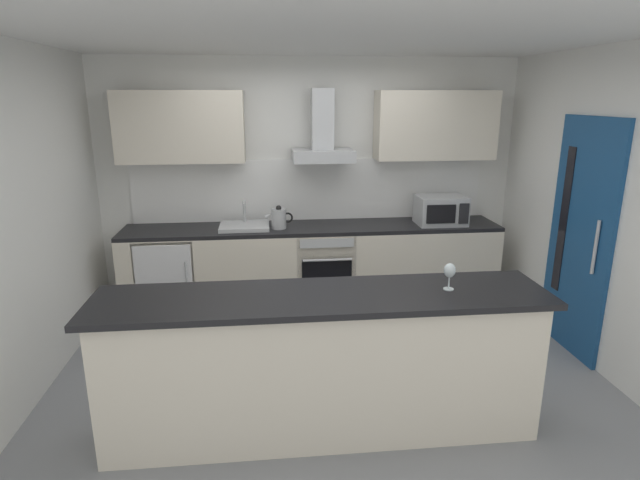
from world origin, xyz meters
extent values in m
cube|color=gray|center=(0.00, 0.00, -0.01)|extent=(5.43, 4.44, 0.02)
cube|color=white|center=(0.00, 0.00, 2.61)|extent=(5.43, 4.44, 0.02)
cube|color=white|center=(0.00, 1.78, 1.30)|extent=(5.43, 0.12, 2.60)
cube|color=white|center=(-2.28, 0.00, 1.30)|extent=(0.12, 4.44, 2.60)
cube|color=white|center=(2.28, 0.00, 1.30)|extent=(0.12, 4.44, 2.60)
cube|color=white|center=(0.00, 1.71, 1.23)|extent=(3.77, 0.02, 0.66)
cube|color=beige|center=(0.00, 1.40, 0.43)|extent=(3.90, 0.60, 0.86)
cube|color=black|center=(0.00, 1.40, 0.88)|extent=(3.90, 0.60, 0.04)
cube|color=beige|center=(-0.14, -0.75, 0.48)|extent=(2.81, 0.52, 0.95)
cube|color=black|center=(-0.14, -0.75, 0.97)|extent=(2.91, 0.64, 0.04)
cube|color=beige|center=(-1.30, 1.55, 1.91)|extent=(1.25, 0.32, 0.70)
cube|color=beige|center=(1.30, 1.55, 1.91)|extent=(1.25, 0.32, 0.70)
cube|color=navy|center=(2.20, 0.23, 1.02)|extent=(0.04, 0.85, 2.05)
cube|color=black|center=(2.18, 0.46, 1.13)|extent=(0.01, 0.11, 1.31)
cylinder|color=#B7BABC|center=(2.16, -0.05, 1.02)|extent=(0.03, 0.03, 0.45)
cube|color=slate|center=(0.11, 1.38, 0.46)|extent=(0.60, 0.56, 0.80)
cube|color=black|center=(0.11, 1.09, 0.40)|extent=(0.50, 0.02, 0.48)
cube|color=#B7BABC|center=(0.11, 1.09, 0.80)|extent=(0.54, 0.02, 0.09)
cylinder|color=#B7BABC|center=(0.11, 1.05, 0.64)|extent=(0.49, 0.02, 0.02)
cube|color=white|center=(-1.49, 1.38, 0.42)|extent=(0.58, 0.56, 0.85)
cube|color=silver|center=(-1.49, 1.09, 0.43)|extent=(0.55, 0.02, 0.80)
cylinder|color=#B7BABC|center=(-1.27, 1.07, 0.47)|extent=(0.02, 0.02, 0.38)
cube|color=#B7BABC|center=(1.34, 1.35, 1.05)|extent=(0.50, 0.36, 0.30)
cube|color=black|center=(1.28, 1.16, 1.05)|extent=(0.30, 0.02, 0.19)
cube|color=black|center=(1.52, 1.16, 1.05)|extent=(0.10, 0.01, 0.21)
cube|color=silver|center=(-0.71, 1.38, 0.92)|extent=(0.50, 0.40, 0.04)
cylinder|color=#B7BABC|center=(-0.71, 1.51, 1.03)|extent=(0.03, 0.03, 0.26)
cylinder|color=#B7BABC|center=(-0.71, 1.43, 1.15)|extent=(0.03, 0.16, 0.03)
cylinder|color=#B7BABC|center=(-0.36, 1.34, 1.00)|extent=(0.15, 0.15, 0.20)
sphere|color=black|center=(-0.36, 1.34, 1.11)|extent=(0.06, 0.06, 0.06)
cone|color=#B7BABC|center=(-0.46, 1.34, 1.04)|extent=(0.09, 0.04, 0.07)
torus|color=black|center=(-0.27, 1.34, 1.01)|extent=(0.11, 0.02, 0.11)
cube|color=#B7BABC|center=(0.11, 1.48, 1.62)|extent=(0.62, 0.45, 0.12)
cube|color=#B7BABC|center=(0.11, 1.53, 1.98)|extent=(0.22, 0.22, 0.60)
cylinder|color=silver|center=(0.68, -0.75, 1.00)|extent=(0.07, 0.07, 0.01)
cylinder|color=silver|center=(0.68, -0.75, 1.05)|extent=(0.01, 0.01, 0.09)
ellipsoid|color=silver|center=(0.68, -0.75, 1.12)|extent=(0.08, 0.08, 0.10)
camera|label=1|loc=(-0.48, -3.77, 2.20)|focal=28.86mm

